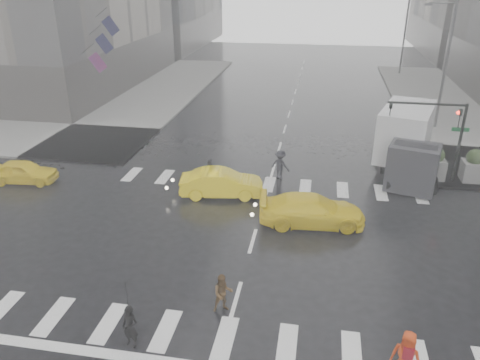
% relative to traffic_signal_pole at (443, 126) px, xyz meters
% --- Properties ---
extents(ground, '(120.00, 120.00, 0.00)m').
position_rel_traffic_signal_pole_xyz_m(ground, '(-9.01, -8.01, -3.22)').
color(ground, black).
rests_on(ground, ground).
extents(sidewalk_nw, '(35.00, 35.00, 0.15)m').
position_rel_traffic_signal_pole_xyz_m(sidewalk_nw, '(-28.51, 9.49, -3.14)').
color(sidewalk_nw, slate).
rests_on(sidewalk_nw, ground).
extents(road_markings, '(18.00, 48.00, 0.01)m').
position_rel_traffic_signal_pole_xyz_m(road_markings, '(-9.01, -8.01, -3.21)').
color(road_markings, silver).
rests_on(road_markings, ground).
extents(traffic_signal_pole, '(4.45, 0.42, 4.50)m').
position_rel_traffic_signal_pole_xyz_m(traffic_signal_pole, '(0.00, 0.00, 0.00)').
color(traffic_signal_pole, black).
rests_on(traffic_signal_pole, ground).
extents(street_lamp_near, '(2.15, 0.22, 9.00)m').
position_rel_traffic_signal_pole_xyz_m(street_lamp_near, '(1.86, 9.99, 1.73)').
color(street_lamp_near, '#59595B').
rests_on(street_lamp_near, ground).
extents(street_lamp_far, '(2.15, 0.22, 9.00)m').
position_rel_traffic_signal_pole_xyz_m(street_lamp_far, '(1.86, 29.99, 1.73)').
color(street_lamp_far, '#59595B').
rests_on(street_lamp_far, ground).
extents(planter_west, '(1.10, 1.10, 1.80)m').
position_rel_traffic_signal_pole_xyz_m(planter_west, '(-2.01, 0.19, -2.23)').
color(planter_west, slate).
rests_on(planter_west, ground).
extents(planter_mid, '(1.10, 1.10, 1.80)m').
position_rel_traffic_signal_pole_xyz_m(planter_mid, '(-0.01, 0.19, -2.23)').
color(planter_mid, slate).
rests_on(planter_mid, ground).
extents(planter_east, '(1.10, 1.10, 1.80)m').
position_rel_traffic_signal_pole_xyz_m(planter_east, '(1.99, 0.19, -2.23)').
color(planter_east, slate).
rests_on(planter_east, ground).
extents(flag_cluster, '(2.87, 3.06, 4.69)m').
position_rel_traffic_signal_pole_xyz_m(flag_cluster, '(-24.09, 10.49, 2.42)').
color(flag_cluster, '#59595B').
rests_on(flag_cluster, ground).
extents(pedestrian_black, '(1.14, 1.15, 2.43)m').
position_rel_traffic_signal_pole_xyz_m(pedestrian_black, '(-11.83, -14.81, -1.54)').
color(pedestrian_black, black).
rests_on(pedestrian_black, ground).
extents(pedestrian_brown, '(0.86, 0.77, 1.44)m').
position_rel_traffic_signal_pole_xyz_m(pedestrian_brown, '(-9.35, -12.68, -2.50)').
color(pedestrian_brown, '#4B341A').
rests_on(pedestrian_brown, ground).
extents(pedestrian_orange, '(0.97, 0.81, 1.70)m').
position_rel_traffic_signal_pole_xyz_m(pedestrian_orange, '(-3.62, -14.74, -2.36)').
color(pedestrian_orange, '#BE340D').
rests_on(pedestrian_orange, ground).
extents(pedestrian_far_a, '(1.04, 0.69, 1.69)m').
position_rel_traffic_signal_pole_xyz_m(pedestrian_far_a, '(-12.08, -3.01, -2.37)').
color(pedestrian_far_a, black).
rests_on(pedestrian_far_a, ground).
extents(pedestrian_far_b, '(1.27, 1.04, 1.73)m').
position_rel_traffic_signal_pole_xyz_m(pedestrian_far_b, '(-8.49, -1.17, -2.35)').
color(pedestrian_far_b, black).
rests_on(pedestrian_far_b, ground).
extents(taxi_front, '(3.81, 1.86, 1.25)m').
position_rel_traffic_signal_pole_xyz_m(taxi_front, '(-22.48, -4.05, -2.59)').
color(taxi_front, yellow).
rests_on(taxi_front, ground).
extents(taxi_mid, '(4.47, 2.17, 1.41)m').
position_rel_traffic_signal_pole_xyz_m(taxi_mid, '(-11.29, -3.82, -2.51)').
color(taxi_mid, yellow).
rests_on(taxi_mid, ground).
extents(taxi_rear, '(4.49, 2.45, 1.41)m').
position_rel_traffic_signal_pole_xyz_m(taxi_rear, '(-6.55, -6.01, -2.51)').
color(taxi_rear, yellow).
rests_on(taxi_rear, ground).
extents(box_truck, '(2.58, 6.89, 3.66)m').
position_rel_traffic_signal_pole_xyz_m(box_truck, '(-1.51, 1.04, -1.26)').
color(box_truck, silver).
rests_on(box_truck, ground).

